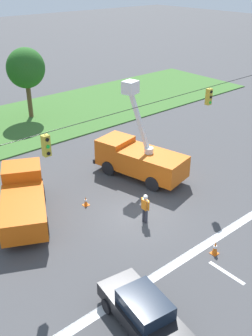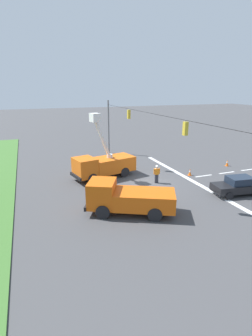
# 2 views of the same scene
# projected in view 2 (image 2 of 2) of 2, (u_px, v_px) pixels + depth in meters

# --- Properties ---
(ground_plane) EXTENTS (200.00, 200.00, 0.00)m
(ground_plane) POSITION_uv_depth(u_px,v_px,m) (150.00, 183.00, 25.08)
(ground_plane) COLOR #424244
(lane_markings) EXTENTS (17.60, 15.25, 0.01)m
(lane_markings) POSITION_uv_depth(u_px,v_px,m) (199.00, 176.00, 27.03)
(lane_markings) COLOR silver
(lane_markings) RESTS_ON ground
(signal_gantry) EXTENTS (26.20, 0.33, 7.20)m
(signal_gantry) POSITION_uv_depth(u_px,v_px,m) (151.00, 140.00, 23.84)
(signal_gantry) COLOR slate
(signal_gantry) RESTS_ON ground
(utility_truck_bucket_lift) EXTENTS (3.75, 6.74, 6.49)m
(utility_truck_bucket_lift) POSITION_uv_depth(u_px,v_px,m) (103.00, 164.00, 26.40)
(utility_truck_bucket_lift) COLOR orange
(utility_truck_bucket_lift) RESTS_ON ground
(utility_truck_support_near) EXTENTS (4.95, 6.70, 2.38)m
(utility_truck_support_near) POSITION_uv_depth(u_px,v_px,m) (127.00, 198.00, 18.88)
(utility_truck_support_near) COLOR #D6560F
(utility_truck_support_near) RESTS_ON ground
(sedan_black) EXTENTS (2.39, 4.51, 1.56)m
(sedan_black) POSITION_uv_depth(u_px,v_px,m) (238.00, 186.00, 22.33)
(sedan_black) COLOR black
(sedan_black) RESTS_ON ground
(road_worker) EXTENTS (0.26, 0.65, 1.77)m
(road_worker) POSITION_uv_depth(u_px,v_px,m) (157.00, 173.00, 24.94)
(road_worker) COLOR #383842
(road_worker) RESTS_ON ground
(traffic_cone_foreground_right) EXTENTS (0.36, 0.36, 0.77)m
(traffic_cone_foreground_right) POSITION_uv_depth(u_px,v_px,m) (227.00, 163.00, 30.55)
(traffic_cone_foreground_right) COLOR orange
(traffic_cone_foreground_right) RESTS_ON ground
(traffic_cone_mid_left) EXTENTS (0.36, 0.36, 0.75)m
(traffic_cone_mid_left) POSITION_uv_depth(u_px,v_px,m) (190.00, 172.00, 27.28)
(traffic_cone_mid_left) COLOR orange
(traffic_cone_mid_left) RESTS_ON ground
(traffic_cone_mid_right) EXTENTS (0.36, 0.36, 0.59)m
(traffic_cone_mid_right) POSITION_uv_depth(u_px,v_px,m) (128.00, 191.00, 22.56)
(traffic_cone_mid_right) COLOR orange
(traffic_cone_mid_right) RESTS_ON ground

